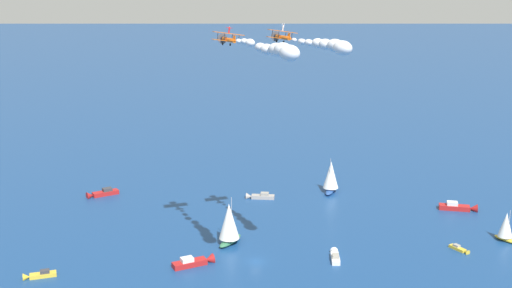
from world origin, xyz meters
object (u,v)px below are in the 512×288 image
motorboat_near_centre (335,256)px  biplane_lead (228,39)px  motorboat_inshore (195,262)px  motorboat_mid_cluster (259,196)px  sailboat_outer_ring_a (506,226)px  motorboat_far_port (460,207)px  motorboat_offshore (101,193)px  motorboat_outer_ring_b (38,275)px  motorboat_outer_ring_c (460,249)px  wingwalker_wingman (283,27)px  biplane_wingman (282,37)px  sailboat_ahead (331,177)px  sailboat_trailing (229,223)px  wingwalker_lead (229,29)px

motorboat_near_centre → biplane_lead: 58.88m
motorboat_inshore → motorboat_mid_cluster: (4.53, 50.00, -0.11)m
sailboat_outer_ring_a → motorboat_far_port: bearing=114.4°
motorboat_offshore → motorboat_inshore: bearing=-42.9°
motorboat_outer_ring_b → biplane_lead: (41.35, 15.42, 52.98)m
motorboat_outer_ring_c → wingwalker_wingman: size_ratio=2.80×
motorboat_mid_cluster → biplane_wingman: (14.23, -40.58, 52.90)m
motorboat_outer_ring_b → sailboat_ahead: bearing=52.2°
sailboat_trailing → wingwalker_wingman: (14.29, -4.32, 50.13)m
motorboat_offshore → motorboat_outer_ring_b: size_ratio=1.24×
wingwalker_lead → motorboat_outer_ring_c: bearing=21.6°
motorboat_inshore → motorboat_far_port: bearing=39.4°
motorboat_far_port → motorboat_inshore: bearing=-140.6°
motorboat_inshore → motorboat_outer_ring_b: 35.89m
motorboat_far_port → biplane_lead: bearing=-137.3°
sailboat_trailing → motorboat_outer_ring_c: sailboat_trailing is taller
sailboat_outer_ring_a → biplane_lead: 88.00m
motorboat_far_port → motorboat_outer_ring_b: (-97.59, -67.36, -0.28)m
motorboat_inshore → biplane_lead: biplane_lead is taller
motorboat_offshore → motorboat_outer_ring_b: bearing=-78.2°
wingwalker_lead → motorboat_mid_cluster: bearing=94.9°
biplane_wingman → sailboat_outer_ring_a: bearing=22.0°
sailboat_trailing → sailboat_outer_ring_a: 71.88m
motorboat_far_port → wingwalker_lead: (-56.01, -51.74, 54.83)m
sailboat_ahead → motorboat_outer_ring_c: bearing=-46.3°
motorboat_near_centre → motorboat_inshore: motorboat_inshore is taller
sailboat_outer_ring_a → motorboat_outer_ring_b: bearing=-156.7°
sailboat_trailing → motorboat_outer_ring_c: 58.53m
motorboat_far_port → wingwalker_lead: 93.92m
motorboat_near_centre → motorboat_mid_cluster: 47.87m
motorboat_near_centre → sailboat_outer_ring_a: (42.08, 20.92, 3.36)m
motorboat_near_centre → sailboat_trailing: sailboat_trailing is taller
motorboat_outer_ring_c → motorboat_mid_cluster: bearing=154.6°
sailboat_ahead → wingwalker_lead: size_ratio=7.48×
sailboat_trailing → motorboat_mid_cluster: (-0.18, 36.05, -4.94)m
sailboat_ahead → biplane_lead: bearing=-106.0°
sailboat_trailing → motorboat_far_port: bearing=33.1°
motorboat_inshore → wingwalker_wingman: size_ratio=5.34×
motorboat_offshore → wingwalker_wingman: size_ratio=5.03×
motorboat_offshore → motorboat_outer_ring_c: size_ratio=1.80×
motorboat_offshore → biplane_wingman: bearing=-26.8°
motorboat_offshore → motorboat_outer_ring_c: 108.60m
motorboat_inshore → biplane_wingman: biplane_wingman is taller
wingwalker_wingman → sailboat_trailing: bearing=163.2°
motorboat_far_port → sailboat_trailing: size_ratio=0.88×
sailboat_ahead → wingwalker_wingman: (-6.57, -51.39, 50.52)m
sailboat_trailing → motorboat_inshore: bearing=-108.7°
motorboat_near_centre → sailboat_ahead: (-6.65, 50.07, 4.64)m
motorboat_far_port → biplane_wingman: biplane_wingman is taller
motorboat_offshore → sailboat_outer_ring_a: 119.30m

